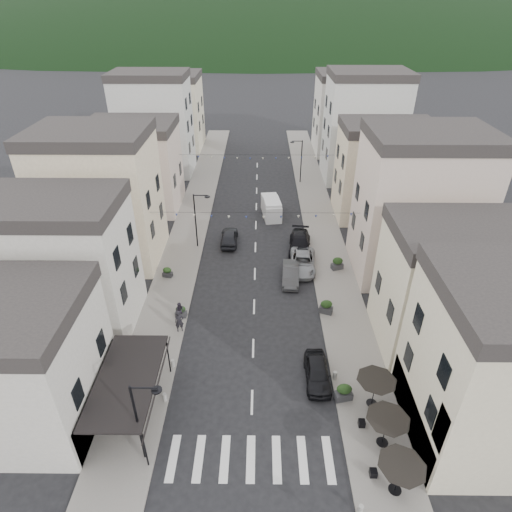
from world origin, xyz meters
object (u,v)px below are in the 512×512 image
Objects in this scene: parked_car_c at (302,262)px; parked_car_d at (300,243)px; delivery_van at (271,207)px; parked_car_a at (317,372)px; pedestrian_a at (179,321)px; parked_car_e at (229,237)px; pedestrian_b at (180,311)px; parked_car_b at (291,274)px.

parked_car_d is (0.00, 3.53, 0.04)m from parked_car_c.
delivery_van is (-2.79, 7.92, 0.34)m from parked_car_d.
parked_car_a is 11.34m from pedestrian_a.
parked_car_a is at bearing -85.96° from parked_car_c.
parked_car_c is at bearing 24.05° from pedestrian_a.
delivery_van is (4.61, 6.59, 0.37)m from parked_car_e.
parked_car_e is 13.01m from pedestrian_b.
parked_car_c is 13.91m from pedestrian_a.
pedestrian_a reaches higher than parked_car_e.
parked_car_c is at bearing 146.43° from parked_car_e.
pedestrian_b reaches higher than parked_car_b.
pedestrian_b reaches higher than parked_car_c.
delivery_van reaches higher than pedestrian_b.
parked_car_b is 0.82× the size of parked_car_c.
parked_car_c is (1.27, 2.03, 0.02)m from parked_car_b.
parked_car_a is at bearing -42.75° from pedestrian_a.
parked_car_c is (0.14, 14.06, 0.03)m from parked_car_a.
parked_car_a is at bearing -81.08° from parked_car_b.
parked_car_e is 0.88× the size of delivery_van.
parked_car_e is (-7.26, 18.92, 0.04)m from parked_car_a.
delivery_van reaches higher than parked_car_e.
parked_car_e is 14.42m from pedestrian_a.
parked_car_d is 2.83× the size of pedestrian_a.
delivery_van is at bearing 77.69° from pedestrian_b.
parked_car_c is at bearing 46.02° from pedestrian_b.
parked_car_e is at bearing 151.31° from parked_car_c.
parked_car_a is 20.27m from parked_car_e.
pedestrian_b is (-9.32, -5.73, 0.20)m from parked_car_b.
delivery_van reaches higher than parked_car_b.
parked_car_c is 0.99× the size of parked_car_d.
pedestrian_a is (-10.26, 4.82, 0.35)m from parked_car_a.
parked_car_d is 8.40m from delivery_van.
parked_car_a is 14.06m from parked_car_c.
parked_car_e reaches higher than parked_car_b.
parked_car_d reaches higher than parked_car_e.
parked_car_c is at bearing 61.50° from parked_car_b.
parked_car_a is 25.65m from delivery_van.
pedestrian_b is (-7.80, -19.21, -0.21)m from delivery_van.
pedestrian_a is (-10.40, -12.77, 0.29)m from parked_car_d.
pedestrian_b reaches higher than parked_car_e.
pedestrian_a is at bearing -73.02° from pedestrian_b.
pedestrian_b reaches higher than parked_car_a.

